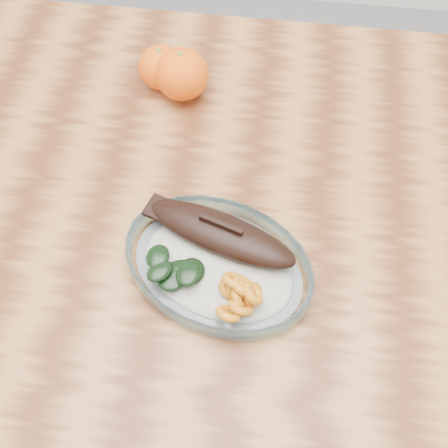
% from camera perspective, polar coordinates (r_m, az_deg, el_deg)
% --- Properties ---
extents(ground, '(3.00, 3.00, 0.00)m').
position_cam_1_polar(ground, '(1.49, -2.69, -13.76)').
color(ground, slate).
rests_on(ground, ground).
extents(dining_table, '(1.20, 0.80, 0.75)m').
position_cam_1_polar(dining_table, '(0.89, -4.36, -0.60)').
color(dining_table, '#5A2D15').
rests_on(dining_table, ground).
extents(plated_meal, '(0.58, 0.58, 0.07)m').
position_cam_1_polar(plated_meal, '(0.73, -0.61, -3.96)').
color(plated_meal, white).
rests_on(plated_meal, dining_table).
extents(orange_left, '(0.07, 0.07, 0.07)m').
position_cam_1_polar(orange_left, '(0.93, -6.43, 15.53)').
color(orange_left, '#FA4F05').
rests_on(orange_left, dining_table).
extents(orange_right, '(0.08, 0.08, 0.08)m').
position_cam_1_polar(orange_right, '(0.91, -4.32, 14.94)').
color(orange_right, '#FA4F05').
rests_on(orange_right, dining_table).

